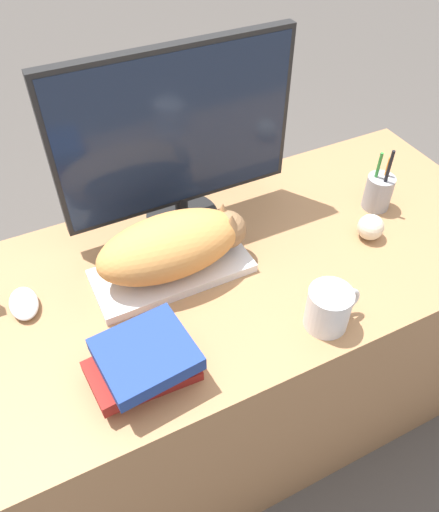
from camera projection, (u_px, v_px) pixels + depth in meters
name	position (u px, v px, depth m)	size (l,w,h in m)	color
ground_plane	(295.00, 494.00, 1.63)	(12.00, 12.00, 0.00)	#4C4742
desk	(248.00, 343.00, 1.58)	(1.46, 0.71, 0.78)	#9E7047
keyboard	(172.00, 271.00, 1.25)	(0.39, 0.17, 0.02)	silver
cat	(175.00, 244.00, 1.19)	(0.38, 0.18, 0.15)	#D18C47
monitor	(177.00, 137.00, 1.22)	(0.62, 0.20, 0.49)	black
computer_mouse	(24.00, 303.00, 1.17)	(0.07, 0.11, 0.03)	silver
coffee_mug	(329.00, 308.00, 1.11)	(0.14, 0.10, 0.10)	silver
pen_cup	(378.00, 191.00, 1.41)	(0.08, 0.08, 0.20)	#939399
baseball	(371.00, 227.00, 1.33)	(0.07, 0.07, 0.07)	beige
book_stack	(145.00, 362.00, 1.02)	(0.23, 0.18, 0.09)	maroon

